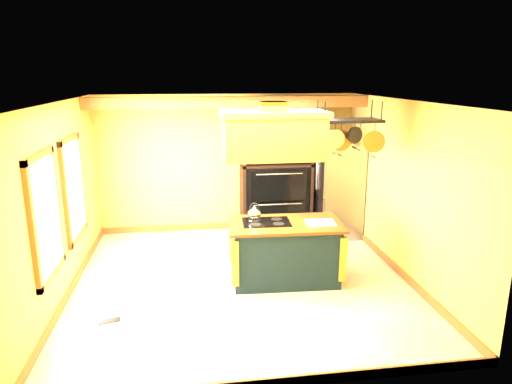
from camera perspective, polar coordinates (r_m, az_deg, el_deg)
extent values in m
plane|color=beige|center=(7.10, -1.79, -11.05)|extent=(5.00, 5.00, 0.00)
plane|color=white|center=(6.42, -1.99, 11.25)|extent=(5.00, 5.00, 0.00)
cube|color=gold|center=(9.06, -3.64, 3.58)|extent=(5.00, 0.02, 2.70)
cube|color=gold|center=(4.29, 1.87, -9.07)|extent=(5.00, 0.02, 2.70)
cube|color=gold|center=(6.84, -23.19, -1.21)|extent=(0.02, 5.00, 2.70)
cube|color=gold|center=(7.33, 17.92, 0.27)|extent=(0.02, 5.00, 2.70)
cube|color=olive|center=(8.11, -3.32, 11.14)|extent=(5.00, 0.15, 0.20)
cube|color=olive|center=(6.08, -24.82, -2.77)|extent=(0.06, 1.06, 1.56)
cube|color=white|center=(6.07, -24.60, -2.76)|extent=(0.02, 0.85, 1.34)
cube|color=olive|center=(7.38, -21.86, 0.42)|extent=(0.06, 1.06, 1.56)
cube|color=white|center=(7.38, -21.67, 0.43)|extent=(0.02, 0.85, 1.34)
cube|color=#132A2D|center=(6.98, 3.63, -7.61)|extent=(1.59, 0.91, 0.88)
cube|color=maroon|center=(6.82, 3.69, -4.03)|extent=(1.73, 1.01, 0.04)
cube|color=black|center=(6.82, 1.29, -3.78)|extent=(0.72, 0.52, 0.01)
ellipsoid|color=silver|center=(6.87, -0.21, -2.71)|extent=(0.20, 0.20, 0.16)
cube|color=white|center=(6.84, 8.07, -3.83)|extent=(0.44, 0.35, 0.02)
cube|color=gold|center=(6.48, 2.13, 6.81)|extent=(1.40, 0.75, 0.59)
cube|color=olive|center=(6.45, 2.16, 9.77)|extent=(1.49, 0.84, 0.08)
cube|color=gold|center=(6.44, 2.17, 10.33)|extent=(0.35, 0.35, 0.21)
cube|color=black|center=(6.74, 11.50, 8.76)|extent=(0.92, 0.46, 0.04)
cylinder|color=black|center=(6.43, 8.60, 9.86)|extent=(0.02, 0.02, 0.28)
cylinder|color=black|center=(7.05, 14.27, 9.98)|extent=(0.02, 0.02, 0.28)
cylinder|color=black|center=(6.74, 8.19, 7.18)|extent=(0.24, 0.04, 0.24)
cylinder|color=silver|center=(6.61, 9.85, 6.54)|extent=(0.27, 0.04, 0.27)
cylinder|color=#B36B2C|center=(6.84, 10.54, 6.35)|extent=(0.31, 0.04, 0.31)
cylinder|color=black|center=(6.70, 12.27, 6.96)|extent=(0.24, 0.04, 0.24)
cylinder|color=silver|center=(6.93, 12.87, 6.75)|extent=(0.27, 0.04, 0.27)
cylinder|color=#B36B2C|center=(6.82, 14.55, 6.11)|extent=(0.31, 0.04, 0.31)
cube|color=gray|center=(8.99, 10.15, 0.54)|extent=(0.77, 0.95, 1.86)
cube|color=gray|center=(8.56, 8.20, 2.72)|extent=(0.03, 0.46, 1.00)
cube|color=gray|center=(9.00, 7.36, 3.34)|extent=(0.03, 0.46, 1.00)
cube|color=gray|center=(9.00, 7.57, -2.64)|extent=(0.03, 0.91, 0.78)
cube|color=black|center=(9.24, 9.90, -4.87)|extent=(0.74, 0.90, 0.06)
cube|color=black|center=(9.16, 2.23, 2.85)|extent=(1.37, 0.06, 2.43)
cube|color=black|center=(8.81, -1.67, 2.39)|extent=(0.06, 0.58, 2.43)
cube|color=black|center=(9.05, 6.62, 2.63)|extent=(0.06, 0.58, 2.43)
cube|color=black|center=(8.88, 2.55, 3.52)|extent=(1.37, 0.58, 0.05)
cube|color=black|center=(9.05, 2.46, -0.53)|extent=(1.25, 0.48, 1.31)
cube|color=black|center=(8.66, 2.90, 0.73)|extent=(1.07, 0.04, 0.58)
cube|color=black|center=(8.82, 2.85, -2.94)|extent=(1.07, 0.04, 0.53)
cube|color=black|center=(8.83, 2.56, 5.20)|extent=(1.25, 0.52, 0.02)
cube|color=black|center=(8.79, 2.59, 7.03)|extent=(1.25, 0.52, 0.02)
cube|color=black|center=(8.76, 2.61, 8.81)|extent=(1.25, 0.52, 0.03)
cylinder|color=white|center=(8.72, 0.44, 5.42)|extent=(0.22, 0.22, 0.07)
cylinder|color=#436CBD|center=(8.80, 5.04, 7.66)|extent=(0.10, 0.10, 0.17)
cube|color=black|center=(6.35, -17.87, -15.08)|extent=(0.30, 0.18, 0.01)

